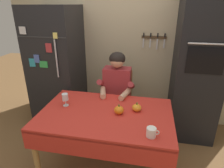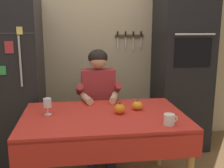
{
  "view_description": "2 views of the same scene",
  "coord_description": "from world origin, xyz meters",
  "px_view_note": "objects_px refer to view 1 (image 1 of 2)",
  "views": [
    {
      "loc": [
        0.42,
        -1.65,
        1.81
      ],
      "look_at": [
        0.05,
        0.19,
        1.03
      ],
      "focal_mm": 31.17,
      "sensor_mm": 36.0,
      "label": 1
    },
    {
      "loc": [
        -0.23,
        -2.13,
        1.5
      ],
      "look_at": [
        0.09,
        0.25,
        0.97
      ],
      "focal_mm": 43.64,
      "sensor_mm": 36.0,
      "label": 2
    }
  ],
  "objects_px": {
    "refrigerator": "(58,68)",
    "wine_glass": "(65,98)",
    "pumpkin_medium": "(137,108)",
    "wall_oven": "(198,66)",
    "seated_person": "(116,90)",
    "chair_behind_person": "(118,99)",
    "pumpkin_large": "(119,110)",
    "coffee_mug": "(151,132)",
    "dining_table": "(105,120)"
  },
  "relations": [
    {
      "from": "chair_behind_person",
      "to": "wine_glass",
      "type": "xyz_separation_m",
      "value": [
        -0.49,
        -0.71,
        0.33
      ]
    },
    {
      "from": "pumpkin_large",
      "to": "wall_oven",
      "type": "bearing_deg",
      "value": 44.64
    },
    {
      "from": "dining_table",
      "to": "coffee_mug",
      "type": "distance_m",
      "value": 0.58
    },
    {
      "from": "pumpkin_large",
      "to": "pumpkin_medium",
      "type": "bearing_deg",
      "value": 27.15
    },
    {
      "from": "seated_person",
      "to": "pumpkin_medium",
      "type": "relative_size",
      "value": 12.29
    },
    {
      "from": "wine_glass",
      "to": "pumpkin_medium",
      "type": "height_order",
      "value": "wine_glass"
    },
    {
      "from": "chair_behind_person",
      "to": "wine_glass",
      "type": "relative_size",
      "value": 6.35
    },
    {
      "from": "chair_behind_person",
      "to": "seated_person",
      "type": "xyz_separation_m",
      "value": [
        -0.0,
        -0.19,
        0.23
      ]
    },
    {
      "from": "dining_table",
      "to": "pumpkin_medium",
      "type": "relative_size",
      "value": 13.82
    },
    {
      "from": "seated_person",
      "to": "pumpkin_large",
      "type": "distance_m",
      "value": 0.59
    },
    {
      "from": "coffee_mug",
      "to": "pumpkin_medium",
      "type": "xyz_separation_m",
      "value": [
        -0.16,
        0.41,
        -0.0
      ]
    },
    {
      "from": "wall_oven",
      "to": "pumpkin_medium",
      "type": "xyz_separation_m",
      "value": [
        -0.73,
        -0.81,
        -0.27
      ]
    },
    {
      "from": "coffee_mug",
      "to": "wine_glass",
      "type": "distance_m",
      "value": 1.03
    },
    {
      "from": "chair_behind_person",
      "to": "coffee_mug",
      "type": "bearing_deg",
      "value": -66.59
    },
    {
      "from": "refrigerator",
      "to": "pumpkin_large",
      "type": "bearing_deg",
      "value": -38.16
    },
    {
      "from": "pumpkin_large",
      "to": "pumpkin_medium",
      "type": "relative_size",
      "value": 1.07
    },
    {
      "from": "coffee_mug",
      "to": "wine_glass",
      "type": "bearing_deg",
      "value": 158.64
    },
    {
      "from": "seated_person",
      "to": "pumpkin_medium",
      "type": "bearing_deg",
      "value": -57.45
    },
    {
      "from": "chair_behind_person",
      "to": "seated_person",
      "type": "bearing_deg",
      "value": -90.0
    },
    {
      "from": "refrigerator",
      "to": "wine_glass",
      "type": "relative_size",
      "value": 12.28
    },
    {
      "from": "chair_behind_person",
      "to": "seated_person",
      "type": "relative_size",
      "value": 0.75
    },
    {
      "from": "refrigerator",
      "to": "chair_behind_person",
      "type": "relative_size",
      "value": 1.94
    },
    {
      "from": "dining_table",
      "to": "chair_behind_person",
      "type": "distance_m",
      "value": 0.81
    },
    {
      "from": "refrigerator",
      "to": "wall_oven",
      "type": "height_order",
      "value": "wall_oven"
    },
    {
      "from": "seated_person",
      "to": "pumpkin_medium",
      "type": "distance_m",
      "value": 0.58
    },
    {
      "from": "coffee_mug",
      "to": "pumpkin_large",
      "type": "height_order",
      "value": "pumpkin_large"
    },
    {
      "from": "chair_behind_person",
      "to": "pumpkin_medium",
      "type": "xyz_separation_m",
      "value": [
        0.31,
        -0.68,
        0.27
      ]
    },
    {
      "from": "refrigerator",
      "to": "pumpkin_medium",
      "type": "height_order",
      "value": "refrigerator"
    },
    {
      "from": "dining_table",
      "to": "pumpkin_large",
      "type": "bearing_deg",
      "value": 10.27
    },
    {
      "from": "wall_oven",
      "to": "coffee_mug",
      "type": "height_order",
      "value": "wall_oven"
    },
    {
      "from": "dining_table",
      "to": "wine_glass",
      "type": "distance_m",
      "value": 0.52
    },
    {
      "from": "wall_oven",
      "to": "dining_table",
      "type": "height_order",
      "value": "wall_oven"
    },
    {
      "from": "dining_table",
      "to": "wine_glass",
      "type": "xyz_separation_m",
      "value": [
        -0.48,
        0.08,
        0.18
      ]
    },
    {
      "from": "chair_behind_person",
      "to": "pumpkin_large",
      "type": "bearing_deg",
      "value": -80.21
    },
    {
      "from": "wine_glass",
      "to": "pumpkin_medium",
      "type": "xyz_separation_m",
      "value": [
        0.8,
        0.04,
        -0.06
      ]
    },
    {
      "from": "pumpkin_medium",
      "to": "coffee_mug",
      "type": "bearing_deg",
      "value": -68.77
    },
    {
      "from": "dining_table",
      "to": "refrigerator",
      "type": "bearing_deg",
      "value": 137.09
    },
    {
      "from": "chair_behind_person",
      "to": "pumpkin_medium",
      "type": "relative_size",
      "value": 9.18
    },
    {
      "from": "chair_behind_person",
      "to": "seated_person",
      "type": "height_order",
      "value": "seated_person"
    },
    {
      "from": "coffee_mug",
      "to": "dining_table",
      "type": "bearing_deg",
      "value": 148.51
    },
    {
      "from": "pumpkin_large",
      "to": "coffee_mug",
      "type": "bearing_deg",
      "value": -43.37
    },
    {
      "from": "wall_oven",
      "to": "wine_glass",
      "type": "xyz_separation_m",
      "value": [
        -1.53,
        -0.84,
        -0.21
      ]
    },
    {
      "from": "pumpkin_medium",
      "to": "refrigerator",
      "type": "bearing_deg",
      "value": 148.9
    },
    {
      "from": "dining_table",
      "to": "wall_oven",
      "type": "bearing_deg",
      "value": 41.31
    },
    {
      "from": "seated_person",
      "to": "pumpkin_large",
      "type": "height_order",
      "value": "seated_person"
    },
    {
      "from": "chair_behind_person",
      "to": "coffee_mug",
      "type": "xyz_separation_m",
      "value": [
        0.47,
        -1.09,
        0.27
      ]
    },
    {
      "from": "pumpkin_medium",
      "to": "wall_oven",
      "type": "bearing_deg",
      "value": 47.81
    },
    {
      "from": "seated_person",
      "to": "coffee_mug",
      "type": "xyz_separation_m",
      "value": [
        0.47,
        -0.9,
        0.05
      ]
    },
    {
      "from": "dining_table",
      "to": "coffee_mug",
      "type": "height_order",
      "value": "coffee_mug"
    },
    {
      "from": "dining_table",
      "to": "chair_behind_person",
      "type": "xyz_separation_m",
      "value": [
        0.01,
        0.79,
        -0.14
      ]
    }
  ]
}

